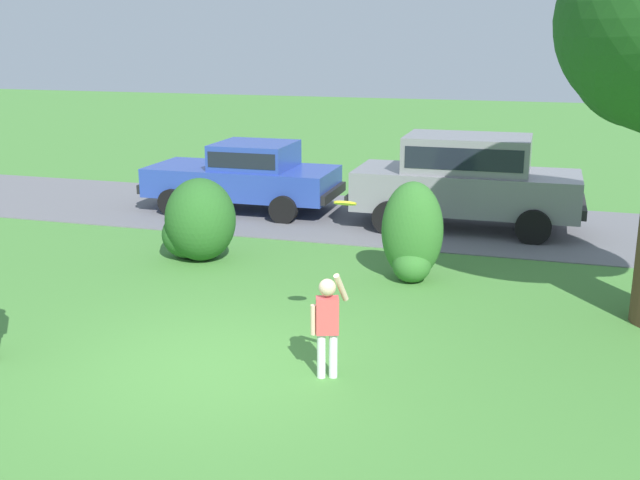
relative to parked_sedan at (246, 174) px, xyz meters
The scene contains 8 objects.
ground_plane 8.55m from the parked_sedan, 70.42° to the right, with size 80.00×80.00×0.00m, color #478438.
driveway_strip 2.97m from the parked_sedan, ahead, with size 28.00×4.40×0.02m, color slate.
shrub_near_tree 3.96m from the parked_sedan, 80.38° to the right, with size 1.38×1.22×1.47m.
shrub_centre_left 5.98m from the parked_sedan, 41.09° to the right, with size 1.01×0.90×1.62m.
parked_sedan is the anchor object (origin of this frame).
parked_suv 4.95m from the parked_sedan, ahead, with size 4.71×2.13×1.92m.
child_thrower 8.98m from the parked_sedan, 61.80° to the right, with size 0.40×0.36×1.29m.
frisbee 8.25m from the parked_sedan, 59.08° to the right, with size 0.28×0.27×0.12m.
Camera 1 is at (3.72, -7.85, 3.90)m, focal length 43.07 mm.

